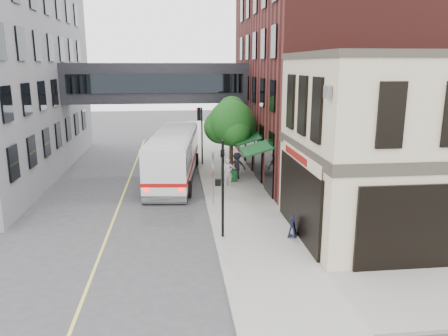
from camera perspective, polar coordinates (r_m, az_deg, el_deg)
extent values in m
plane|color=#38383A|center=(18.68, -0.73, -11.70)|extent=(120.00, 120.00, 0.00)
cube|color=gray|center=(32.02, 0.35, -0.76)|extent=(4.00, 60.00, 0.15)
cube|color=beige|center=(21.97, 22.75, 2.27)|extent=(10.00, 8.00, 8.15)
cube|color=#38332B|center=(21.96, 22.76, 2.46)|extent=(10.12, 8.12, 0.50)
cube|color=#38332B|center=(21.63, 23.78, 13.31)|extent=(10.12, 8.12, 0.30)
cube|color=black|center=(20.56, 9.71, -3.97)|extent=(0.14, 6.40, 3.40)
cube|color=black|center=(20.55, 9.60, -3.98)|extent=(0.04, 5.90, 3.00)
cube|color=maroon|center=(20.62, 9.31, 1.69)|extent=(0.03, 3.60, 0.32)
cube|color=#4B1B17|center=(33.90, 14.00, 11.48)|extent=(12.00, 18.00, 14.00)
cube|color=#0D3914|center=(31.34, 2.49, 4.38)|extent=(1.80, 13.00, 0.40)
cube|color=black|center=(34.88, -8.76, 10.94)|extent=(14.00, 3.00, 3.00)
cube|color=black|center=(33.33, -8.87, 10.83)|extent=(13.00, 0.08, 1.40)
cube|color=black|center=(36.43, -8.67, 11.05)|extent=(13.00, 0.08, 1.40)
cylinder|color=black|center=(19.73, -0.17, -2.85)|extent=(0.12, 0.12, 4.50)
cube|color=black|center=(19.61, -0.81, -1.89)|extent=(0.25, 0.22, 0.30)
imported|color=black|center=(19.29, -0.17, 2.43)|extent=(0.20, 0.16, 1.00)
cylinder|color=black|center=(34.34, -2.89, 4.16)|extent=(0.12, 0.12, 4.50)
cube|color=black|center=(34.27, -3.27, 4.73)|extent=(0.25, 0.22, 0.30)
cube|color=black|center=(34.09, -3.30, 7.06)|extent=(0.28, 0.28, 1.00)
sphere|color=#FF0C05|center=(34.04, -3.58, 7.64)|extent=(0.18, 0.18, 0.18)
cylinder|color=gray|center=(24.73, -1.42, -1.28)|extent=(0.08, 0.08, 3.00)
cube|color=white|center=(24.56, -1.48, 0.30)|extent=(0.03, 0.75, 0.22)
cube|color=#0C591E|center=(24.44, -1.49, 1.55)|extent=(0.03, 0.70, 0.18)
cube|color=#B20C0C|center=(24.68, -1.47, -0.83)|extent=(0.03, 0.30, 0.40)
cylinder|color=#382619|center=(30.74, 0.94, 1.46)|extent=(0.28, 0.28, 2.80)
sphere|color=#124515|center=(30.34, 0.96, 5.90)|extent=(3.20, 3.20, 3.20)
sphere|color=#124515|center=(30.99, 2.31, 5.31)|extent=(2.20, 2.20, 2.20)
sphere|color=#124515|center=(30.59, -0.42, 5.40)|extent=(2.40, 2.40, 2.40)
sphere|color=#124515|center=(30.85, 1.01, 7.52)|extent=(2.00, 2.00, 2.00)
cube|color=#D8CC4C|center=(28.17, -12.97, -3.25)|extent=(0.12, 40.00, 0.01)
cube|color=white|center=(30.70, -6.52, 1.69)|extent=(3.86, 12.22, 3.03)
cube|color=black|center=(30.60, -6.54, 2.65)|extent=(3.90, 12.01, 1.10)
cube|color=#B20C0C|center=(30.81, -6.49, 0.74)|extent=(3.92, 12.24, 0.23)
cylinder|color=black|center=(26.95, -10.18, -2.74)|extent=(0.42, 1.07, 1.04)
cylinder|color=black|center=(26.63, -4.63, -2.76)|extent=(0.42, 1.07, 1.04)
cylinder|color=black|center=(34.96, -7.92, 1.08)|extent=(0.42, 1.07, 1.04)
cylinder|color=black|center=(34.71, -3.64, 1.09)|extent=(0.42, 1.07, 1.04)
imported|color=silver|center=(28.47, 0.52, -0.53)|extent=(0.67, 0.45, 1.82)
imported|color=pink|center=(30.30, 1.66, 0.08)|extent=(0.82, 0.68, 1.56)
imported|color=#202129|center=(30.18, 1.71, 0.30)|extent=(1.20, 0.70, 1.85)
cube|color=#125120|center=(29.55, 1.30, -1.02)|extent=(0.48, 0.45, 0.80)
cube|color=black|center=(20.55, 8.93, -7.59)|extent=(0.50, 0.61, 0.93)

